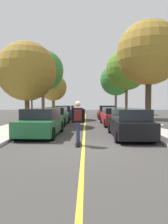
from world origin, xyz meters
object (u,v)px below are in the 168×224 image
at_px(streetlamp, 32,82).
at_px(parked_car_left_farthest, 69,110).
at_px(parked_car_left_nearest, 41,122).
at_px(street_tree_left_nearest, 27,71).
at_px(street_tree_right_nearest, 149,53).
at_px(skateboarder, 78,119).
at_px(skateboard, 78,143).
at_px(parked_car_left_near, 56,116).
at_px(fire_hydrant, 34,120).
at_px(parked_car_right_near, 114,117).
at_px(parked_car_right_far, 107,112).
at_px(street_tree_left_near, 43,71).
at_px(parked_car_right_nearest, 129,123).
at_px(street_tree_right_far, 116,80).
at_px(street_tree_right_near, 127,70).
at_px(street_tree_left_far, 53,88).
at_px(parked_car_left_far, 63,112).

bearing_deg(streetlamp, parked_car_left_farthest, 82.37).
distance_m(parked_car_left_nearest, street_tree_left_nearest, 6.41).
height_order(street_tree_right_nearest, skateboarder, street_tree_right_nearest).
height_order(street_tree_right_nearest, skateboard, street_tree_right_nearest).
distance_m(parked_car_left_near, streetlamp, 3.30).
relative_size(fire_hydrant, skateboarder, 0.40).
height_order(parked_car_right_near, parked_car_right_far, parked_car_right_far).
relative_size(street_tree_left_near, streetlamp, 1.26).
relative_size(parked_car_right_nearest, skateboarder, 2.52).
xyz_separation_m(parked_car_right_far, skateboarder, (-2.55, -14.28, 0.39)).
relative_size(street_tree_right_nearest, street_tree_right_far, 1.02).
bearing_deg(skateboarder, parked_car_left_nearest, 127.78).
relative_size(street_tree_left_nearest, street_tree_right_near, 0.85).
bearing_deg(street_tree_right_nearest, street_tree_left_near, 139.56).
bearing_deg(streetlamp, skateboarder, -63.09).
xyz_separation_m(parked_car_right_far, street_tree_left_nearest, (-6.79, -6.62, 3.46)).
bearing_deg(parked_car_right_nearest, parked_car_right_far, 90.00).
xyz_separation_m(parked_car_left_farthest, streetlamp, (-1.75, -13.06, 2.72)).
height_order(street_tree_left_nearest, street_tree_left_far, street_tree_left_nearest).
bearing_deg(street_tree_right_far, skateboarder, -101.69).
distance_m(parked_car_left_nearest, street_tree_right_nearest, 8.86).
bearing_deg(street_tree_right_far, parked_car_right_nearest, -95.95).
height_order(parked_car_left_nearest, street_tree_right_far, street_tree_right_far).
bearing_deg(skateboarder, parked_car_right_far, 79.89).
bearing_deg(fire_hydrant, parked_car_left_near, 38.95).
bearing_deg(parked_car_left_nearest, parked_car_left_near, 90.00).
height_order(parked_car_left_near, street_tree_left_far, street_tree_left_far).
bearing_deg(parked_car_left_far, streetlamp, -106.01).
xyz_separation_m(parked_car_left_far, street_tree_left_nearest, (-2.15, -6.01, 3.47)).
bearing_deg(street_tree_left_far, fire_hydrant, -87.34).
bearing_deg(street_tree_left_far, parked_car_right_nearest, -70.26).
height_order(parked_car_right_nearest, skateboarder, skateboarder).
distance_m(parked_car_left_nearest, street_tree_left_near, 12.15).
bearing_deg(street_tree_left_near, street_tree_right_far, 44.74).
xyz_separation_m(street_tree_left_far, skateboarder, (4.24, -20.99, -2.70)).
bearing_deg(parked_car_left_far, fire_hydrant, -102.79).
xyz_separation_m(parked_car_right_nearest, street_tree_left_nearest, (-6.79, 5.58, 3.44)).
height_order(street_tree_left_far, skateboard, street_tree_left_far).
height_order(parked_car_left_near, street_tree_right_far, street_tree_right_far).
bearing_deg(streetlamp, street_tree_left_near, 93.63).
bearing_deg(parked_car_right_near, street_tree_right_far, 81.70).
height_order(street_tree_right_far, skateboarder, street_tree_right_far).
bearing_deg(street_tree_left_near, parked_car_left_nearest, -79.08).
relative_size(street_tree_left_far, fire_hydrant, 7.91).
bearing_deg(skateboarder, parked_car_right_near, 72.29).
relative_size(skateboard, skateboarder, 0.48).
height_order(parked_car_left_farthest, fire_hydrant, parked_car_left_farthest).
xyz_separation_m(skateboard, skateboarder, (-0.00, -0.03, 1.01)).
distance_m(street_tree_left_nearest, fire_hydrant, 3.78).
height_order(street_tree_right_nearest, street_tree_right_near, street_tree_right_near).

